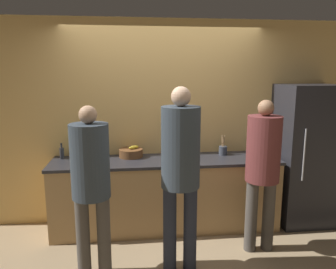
{
  "coord_description": "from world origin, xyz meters",
  "views": [
    {
      "loc": [
        -0.43,
        -3.5,
        1.95
      ],
      "look_at": [
        0.0,
        0.15,
        1.24
      ],
      "focal_mm": 35.0,
      "sensor_mm": 36.0,
      "label": 1
    }
  ],
  "objects_px": {
    "person_right": "(263,163)",
    "cup_white": "(177,160)",
    "fruit_bowl": "(131,153)",
    "refrigerator": "(306,155)",
    "bottle_clear": "(164,153)",
    "person_left": "(91,177)",
    "utensil_crock": "(223,150)",
    "person_center": "(180,164)",
    "bottle_dark": "(62,153)",
    "cup_blue": "(93,158)",
    "potted_plant": "(78,150)"
  },
  "relations": [
    {
      "from": "person_right",
      "to": "cup_white",
      "type": "bearing_deg",
      "value": 152.35
    },
    {
      "from": "fruit_bowl",
      "to": "cup_white",
      "type": "bearing_deg",
      "value": -34.76
    },
    {
      "from": "refrigerator",
      "to": "bottle_clear",
      "type": "relative_size",
      "value": 10.56
    },
    {
      "from": "person_left",
      "to": "utensil_crock",
      "type": "xyz_separation_m",
      "value": [
        1.56,
        1.03,
        -0.04
      ]
    },
    {
      "from": "person_center",
      "to": "fruit_bowl",
      "type": "xyz_separation_m",
      "value": [
        -0.46,
        1.1,
        -0.16
      ]
    },
    {
      "from": "bottle_dark",
      "to": "cup_white",
      "type": "xyz_separation_m",
      "value": [
        1.38,
        -0.38,
        -0.04
      ]
    },
    {
      "from": "person_right",
      "to": "bottle_clear",
      "type": "relative_size",
      "value": 9.82
    },
    {
      "from": "person_center",
      "to": "cup_blue",
      "type": "distance_m",
      "value": 1.29
    },
    {
      "from": "bottle_clear",
      "to": "potted_plant",
      "type": "bearing_deg",
      "value": 175.07
    },
    {
      "from": "utensil_crock",
      "to": "potted_plant",
      "type": "height_order",
      "value": "utensil_crock"
    },
    {
      "from": "bottle_clear",
      "to": "potted_plant",
      "type": "distance_m",
      "value": 1.05
    },
    {
      "from": "person_left",
      "to": "bottle_dark",
      "type": "height_order",
      "value": "person_left"
    },
    {
      "from": "fruit_bowl",
      "to": "bottle_clear",
      "type": "bearing_deg",
      "value": -15.03
    },
    {
      "from": "bottle_dark",
      "to": "cup_white",
      "type": "bearing_deg",
      "value": -15.39
    },
    {
      "from": "person_left",
      "to": "utensil_crock",
      "type": "bearing_deg",
      "value": 33.56
    },
    {
      "from": "fruit_bowl",
      "to": "bottle_dark",
      "type": "xyz_separation_m",
      "value": [
        -0.85,
        0.01,
        0.02
      ]
    },
    {
      "from": "bottle_clear",
      "to": "person_left",
      "type": "bearing_deg",
      "value": -129.27
    },
    {
      "from": "person_right",
      "to": "fruit_bowl",
      "type": "bearing_deg",
      "value": 149.47
    },
    {
      "from": "person_left",
      "to": "fruit_bowl",
      "type": "distance_m",
      "value": 1.13
    },
    {
      "from": "fruit_bowl",
      "to": "bottle_dark",
      "type": "distance_m",
      "value": 0.85
    },
    {
      "from": "person_left",
      "to": "cup_blue",
      "type": "bearing_deg",
      "value": 94.64
    },
    {
      "from": "utensil_crock",
      "to": "bottle_clear",
      "type": "bearing_deg",
      "value": -174.22
    },
    {
      "from": "person_right",
      "to": "fruit_bowl",
      "type": "relative_size",
      "value": 5.62
    },
    {
      "from": "fruit_bowl",
      "to": "bottle_dark",
      "type": "relative_size",
      "value": 1.51
    },
    {
      "from": "cup_white",
      "to": "potted_plant",
      "type": "height_order",
      "value": "potted_plant"
    },
    {
      "from": "person_right",
      "to": "utensil_crock",
      "type": "xyz_separation_m",
      "value": [
        -0.21,
        0.79,
        -0.04
      ]
    },
    {
      "from": "bottle_dark",
      "to": "cup_blue",
      "type": "bearing_deg",
      "value": -26.26
    },
    {
      "from": "refrigerator",
      "to": "person_center",
      "type": "relative_size",
      "value": 0.98
    },
    {
      "from": "bottle_dark",
      "to": "bottle_clear",
      "type": "distance_m",
      "value": 1.26
    },
    {
      "from": "cup_white",
      "to": "fruit_bowl",
      "type": "bearing_deg",
      "value": 145.24
    },
    {
      "from": "person_center",
      "to": "bottle_dark",
      "type": "relative_size",
      "value": 9.28
    },
    {
      "from": "person_left",
      "to": "bottle_clear",
      "type": "height_order",
      "value": "person_left"
    },
    {
      "from": "cup_blue",
      "to": "potted_plant",
      "type": "height_order",
      "value": "potted_plant"
    },
    {
      "from": "refrigerator",
      "to": "person_right",
      "type": "bearing_deg",
      "value": -142.92
    },
    {
      "from": "cup_blue",
      "to": "potted_plant",
      "type": "distance_m",
      "value": 0.27
    },
    {
      "from": "cup_white",
      "to": "person_left",
      "type": "bearing_deg",
      "value": -142.92
    },
    {
      "from": "bottle_dark",
      "to": "utensil_crock",
      "type": "bearing_deg",
      "value": -1.07
    },
    {
      "from": "refrigerator",
      "to": "person_left",
      "type": "distance_m",
      "value": 2.77
    },
    {
      "from": "utensil_crock",
      "to": "bottle_dark",
      "type": "xyz_separation_m",
      "value": [
        -2.03,
        0.04,
        0.01
      ]
    },
    {
      "from": "person_center",
      "to": "potted_plant",
      "type": "relative_size",
      "value": 8.35
    },
    {
      "from": "refrigerator",
      "to": "potted_plant",
      "type": "relative_size",
      "value": 8.22
    },
    {
      "from": "person_right",
      "to": "bottle_clear",
      "type": "height_order",
      "value": "person_right"
    },
    {
      "from": "refrigerator",
      "to": "cup_blue",
      "type": "bearing_deg",
      "value": -179.64
    },
    {
      "from": "refrigerator",
      "to": "fruit_bowl",
      "type": "bearing_deg",
      "value": 175.61
    },
    {
      "from": "utensil_crock",
      "to": "bottle_clear",
      "type": "height_order",
      "value": "utensil_crock"
    },
    {
      "from": "utensil_crock",
      "to": "person_center",
      "type": "bearing_deg",
      "value": -124.03
    },
    {
      "from": "person_left",
      "to": "utensil_crock",
      "type": "height_order",
      "value": "person_left"
    },
    {
      "from": "person_left",
      "to": "person_right",
      "type": "height_order",
      "value": "person_right"
    },
    {
      "from": "refrigerator",
      "to": "bottle_clear",
      "type": "height_order",
      "value": "refrigerator"
    },
    {
      "from": "person_left",
      "to": "cup_blue",
      "type": "distance_m",
      "value": 0.88
    }
  ]
}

